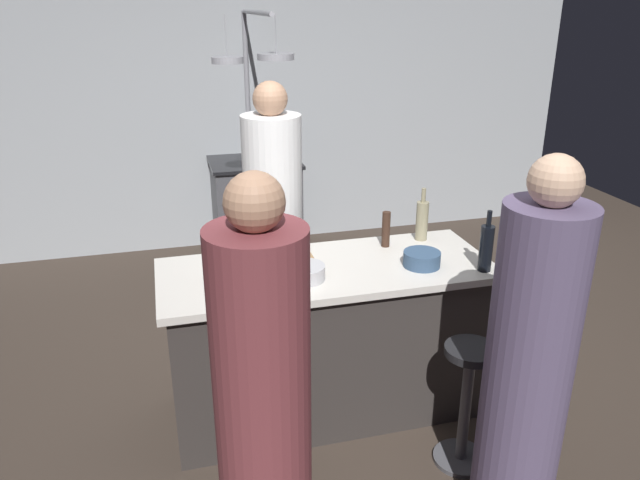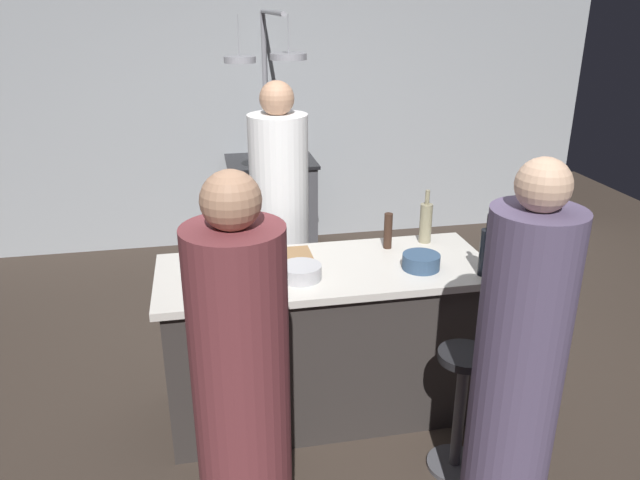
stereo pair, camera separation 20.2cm
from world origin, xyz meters
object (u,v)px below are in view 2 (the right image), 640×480
wine_glass_by_chef (242,261)px  bar_stool_right (460,406)px  wine_glass_near_left_guest (227,257)px  wine_bottle_rose (216,262)px  chef (280,229)px  bar_stool_left (240,434)px  wine_bottle_dark (486,251)px  wine_bottle_white (426,222)px  pepper_mill (388,231)px  guest_right (517,376)px  mixing_bowl_steel (301,272)px  guest_left (242,407)px  wine_bottle_amber (247,251)px  cutting_board (283,256)px  stove_range (272,206)px  mixing_bowl_blue (421,262)px

wine_glass_by_chef → bar_stool_right: bearing=-28.6°
wine_glass_near_left_guest → wine_bottle_rose: bearing=-130.6°
chef → bar_stool_left: 1.56m
wine_bottle_dark → wine_bottle_white: size_ratio=1.05×
pepper_mill → bar_stool_left: bearing=-138.8°
wine_bottle_dark → wine_glass_by_chef: wine_bottle_dark is taller
guest_right → wine_bottle_dark: (0.20, 0.75, 0.23)m
chef → guest_right: chef is taller
bar_stool_right → mixing_bowl_steel: bearing=144.3°
guest_left → wine_bottle_amber: guest_left is taller
pepper_mill → wine_glass_near_left_guest: (-0.93, -0.20, 0.00)m
bar_stool_right → cutting_board: bearing=133.6°
wine_bottle_rose → bar_stool_left: bearing=-84.7°
wine_bottle_dark → cutting_board: bearing=156.7°
wine_bottle_white → mixing_bowl_steel: (-0.81, -0.36, -0.09)m
wine_bottle_dark → stove_range: bearing=106.4°
wine_glass_by_chef → cutting_board: bearing=46.1°
wine_bottle_dark → mixing_bowl_steel: (-0.95, 0.14, -0.09)m
bar_stool_right → bar_stool_left: same height
wine_bottle_dark → bar_stool_left: bearing=-164.5°
guest_left → wine_bottle_amber: 1.07m
wine_bottle_dark → bar_stool_right: bearing=-123.5°
cutting_board → wine_glass_near_left_guest: (-0.31, -0.17, 0.10)m
wine_bottle_rose → guest_left: bearing=-86.7°
wine_bottle_amber → chef: bearing=70.1°
pepper_mill → guest_left: bearing=-128.1°
wine_glass_near_left_guest → mixing_bowl_steel: size_ratio=0.68×
cutting_board → wine_glass_near_left_guest: wine_glass_near_left_guest is taller
cutting_board → wine_bottle_rose: size_ratio=1.08×
bar_stool_left → guest_left: size_ratio=0.39×
guest_right → wine_bottle_rose: guest_right is taller
wine_bottle_white → wine_glass_near_left_guest: bearing=-168.2°
pepper_mill → mixing_bowl_blue: (0.09, -0.32, -0.06)m
cutting_board → wine_glass_by_chef: size_ratio=2.19×
stove_range → wine_bottle_white: wine_bottle_white is taller
wine_bottle_rose → mixing_bowl_blue: wine_bottle_rose is taller
wine_bottle_amber → wine_bottle_white: bearing=10.6°
bar_stool_right → mixing_bowl_steel: 1.03m
pepper_mill → wine_bottle_dark: (0.39, -0.46, 0.03)m
wine_bottle_amber → pepper_mill: bearing=10.5°
wine_bottle_rose → wine_bottle_amber: bearing=35.3°
wine_glass_by_chef → mixing_bowl_blue: size_ratio=0.73×
wine_bottle_white → wine_bottle_rose: size_ratio=1.08×
mixing_bowl_blue → chef: bearing=124.2°
chef → bar_stool_right: size_ratio=2.63×
guest_right → wine_bottle_amber: (-1.01, 1.05, 0.21)m
guest_left → cutting_board: (0.32, 1.17, 0.11)m
pepper_mill → wine_glass_by_chef: 0.90m
wine_glass_by_chef → mixing_bowl_steel: (0.30, -0.04, -0.07)m
cutting_board → wine_glass_by_chef: 0.36m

